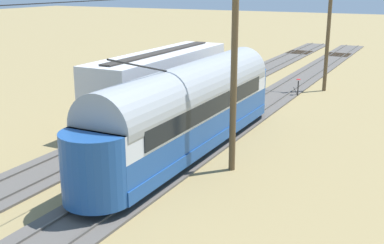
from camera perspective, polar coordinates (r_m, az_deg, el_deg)
ground_plane at (r=29.69m, az=1.02°, el=0.43°), size 220.00×220.00×0.00m
track_streetcar_siding at (r=29.10m, az=5.21°, el=0.15°), size 2.80×80.00×0.18m
track_adjacent_siding at (r=30.94m, az=-2.40°, el=1.16°), size 2.80×80.00×0.18m
vintage_streetcar at (r=23.19m, az=-0.27°, el=1.75°), size 2.65×16.81×5.21m
boxcar_adjacent at (r=29.43m, az=-3.61°, el=4.59°), size 2.96×12.10×3.85m
catenary_pole_foreground at (r=38.05m, az=15.40°, el=9.62°), size 2.91×0.28×7.91m
catenary_pole_mid_near at (r=20.66m, az=4.69°, el=5.24°), size 2.91×0.28×7.91m
overhead_wire_run at (r=14.64m, az=-17.98°, el=12.93°), size 2.70×58.84×0.18m
switch_stand at (r=36.26m, az=12.20°, el=4.06°), size 0.50×0.30×1.24m
spare_tie_stack at (r=33.18m, az=-6.97°, el=2.45°), size 2.40×2.40×0.54m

